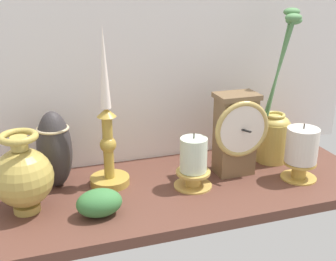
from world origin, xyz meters
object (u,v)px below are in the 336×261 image
Objects in this scene: tall_ceramic_vase at (55,149)px; candlestick_tall_left at (108,139)px; brass_vase_bulbous at (23,176)px; pillar_candle_near_clock at (193,163)px; brass_vase_jar at (274,128)px; mantel_clock at (236,133)px; pillar_candle_front at (301,151)px.

candlestick_tall_left is at bearing -14.65° from tall_ceramic_vase.
brass_vase_bulbous is 37.36cm from pillar_candle_near_clock.
mantel_clock is at bearing -162.30° from brass_vase_jar.
candlestick_tall_left reaches higher than pillar_candle_front.
brass_vase_bulbous is at bearing -125.65° from tall_ceramic_vase.
brass_vase_jar is (62.86, 7.05, 1.15)cm from brass_vase_bulbous.
mantel_clock reaches higher than pillar_candle_front.
tall_ceramic_vase is at bearing 161.09° from pillar_candle_near_clock.
tall_ceramic_vase is at bearing 165.35° from candlestick_tall_left.
brass_vase_bulbous is (-18.96, -6.84, -3.31)cm from candlestick_tall_left.
candlestick_tall_left reaches higher than tall_ceramic_vase.
tall_ceramic_vase is at bearing 54.35° from brass_vase_bulbous.
candlestick_tall_left is 2.15× the size of brass_vase_bulbous.
candlestick_tall_left is 20.45cm from pillar_candle_near_clock.
brass_vase_bulbous is 0.95× the size of tall_ceramic_vase.
brass_vase_jar reaches higher than candlestick_tall_left.
tall_ceramic_vase is at bearing 165.46° from pillar_candle_front.
mantel_clock is 0.52× the size of brass_vase_jar.
pillar_candle_near_clock is 0.72× the size of tall_ceramic_vase.
pillar_candle_front is (13.69, -7.49, -3.67)cm from mantel_clock.
pillar_candle_near_clock is at bearing 170.73° from pillar_candle_front.
mantel_clock is at bearing 151.33° from pillar_candle_front.
mantel_clock is 1.54× the size of pillar_candle_near_clock.
brass_vase_bulbous is at bearing -176.73° from mantel_clock.
brass_vase_jar reaches higher than tall_ceramic_vase.
mantel_clock is 16.03cm from pillar_candle_front.
brass_vase_bulbous is 0.44× the size of brass_vase_jar.
brass_vase_bulbous is 63.51cm from pillar_candle_front.
brass_vase_jar is 2.98× the size of pillar_candle_near_clock.
pillar_candle_front is at bearing -28.67° from mantel_clock.
pillar_candle_front is at bearing -14.52° from candlestick_tall_left.
candlestick_tall_left is at bearing 19.83° from brass_vase_bulbous.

